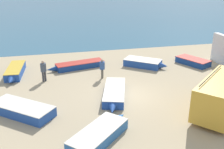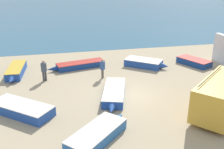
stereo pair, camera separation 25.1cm
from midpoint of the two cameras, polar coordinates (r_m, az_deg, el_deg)
name	(u,v)px [view 1 (the left image)]	position (r m, az deg, el deg)	size (l,w,h in m)	color
ground_plane	(126,95)	(19.04, 2.75, -4.52)	(200.00, 200.00, 0.00)	tan
sea_water	(69,9)	(69.15, -9.47, 13.93)	(120.00, 80.00, 0.01)	#33607A
parked_van	(222,95)	(17.47, 22.49, -4.10)	(5.47, 5.09, 2.42)	gold
fishing_rowboat_0	(114,93)	(18.61, 0.13, -4.10)	(2.58, 5.14, 0.60)	#234CA3
fishing_rowboat_1	(192,61)	(26.60, 16.74, 2.81)	(2.70, 3.86, 0.59)	navy
fishing_rowboat_2	(20,109)	(17.51, -19.79, -7.06)	(4.60, 4.06, 0.65)	#234CA3
fishing_rowboat_3	(100,134)	(14.23, -3.12, -12.71)	(3.91, 3.83, 0.61)	#2D66AD
fishing_rowboat_4	(78,65)	(24.58, -7.68, 2.01)	(5.46, 2.20, 0.55)	navy
fishing_rowboat_5	(144,63)	(24.99, 6.70, 2.52)	(3.91, 3.41, 0.67)	#234CA3
fishing_rowboat_6	(15,71)	(24.15, -20.63, 0.62)	(1.48, 4.74, 0.68)	#234CA3
fisherman_0	(43,69)	(21.83, -15.02, 1.16)	(0.46, 0.46, 1.76)	#38383D
fisherman_1	(102,67)	(21.75, -2.49, 1.65)	(0.44, 0.44, 1.67)	#5B564C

